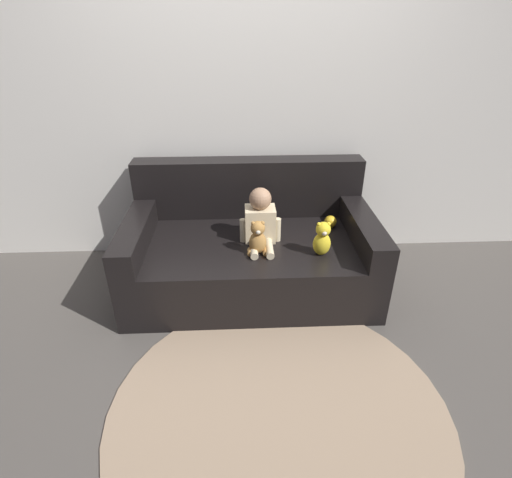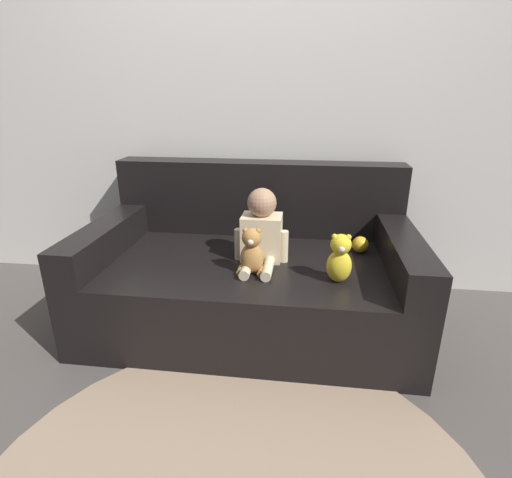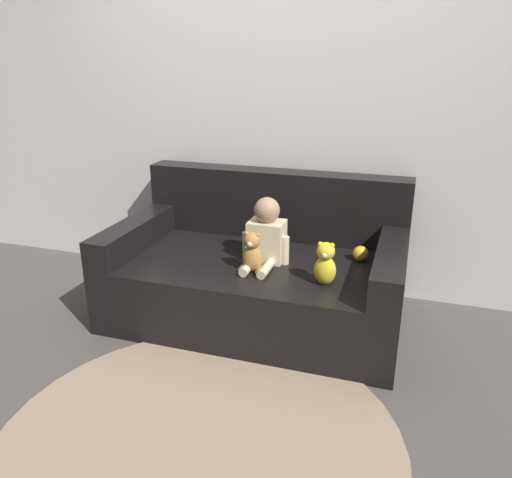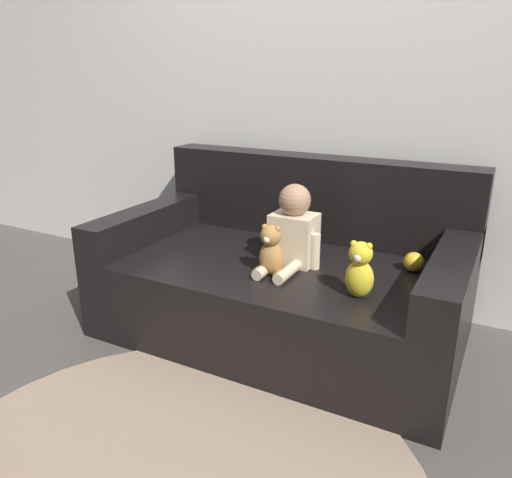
# 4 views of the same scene
# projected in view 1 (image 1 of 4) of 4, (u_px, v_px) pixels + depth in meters

# --- Properties ---
(ground_plane) EXTENTS (12.00, 12.00, 0.00)m
(ground_plane) POSITION_uv_depth(u_px,v_px,m) (251.00, 284.00, 2.97)
(ground_plane) COLOR #4C4742
(wall_back) EXTENTS (8.00, 0.05, 2.60)m
(wall_back) POSITION_uv_depth(u_px,v_px,m) (247.00, 88.00, 2.84)
(wall_back) COLOR silver
(wall_back) RESTS_ON ground_plane
(couch) EXTENTS (1.70, 0.99, 0.83)m
(couch) POSITION_uv_depth(u_px,v_px,m) (250.00, 248.00, 2.89)
(couch) COLOR black
(couch) RESTS_ON ground_plane
(person_baby) EXTENTS (0.28, 0.36, 0.38)m
(person_baby) POSITION_uv_depth(u_px,v_px,m) (260.00, 220.00, 2.68)
(person_baby) COLOR beige
(person_baby) RESTS_ON couch
(teddy_bear_brown) EXTENTS (0.14, 0.11, 0.23)m
(teddy_bear_brown) POSITION_uv_depth(u_px,v_px,m) (258.00, 238.00, 2.56)
(teddy_bear_brown) COLOR #AD7A3D
(teddy_bear_brown) RESTS_ON couch
(plush_toy_side) EXTENTS (0.11, 0.11, 0.24)m
(plush_toy_side) POSITION_uv_depth(u_px,v_px,m) (322.00, 239.00, 2.54)
(plush_toy_side) COLOR yellow
(plush_toy_side) RESTS_ON couch
(toy_ball) EXTENTS (0.09, 0.09, 0.09)m
(toy_ball) POSITION_uv_depth(u_px,v_px,m) (330.00, 222.00, 2.91)
(toy_ball) COLOR gold
(toy_ball) RESTS_ON couch
(floor_rug) EXTENTS (1.72, 1.72, 0.01)m
(floor_rug) POSITION_uv_depth(u_px,v_px,m) (278.00, 410.00, 2.01)
(floor_rug) COLOR gray
(floor_rug) RESTS_ON ground_plane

